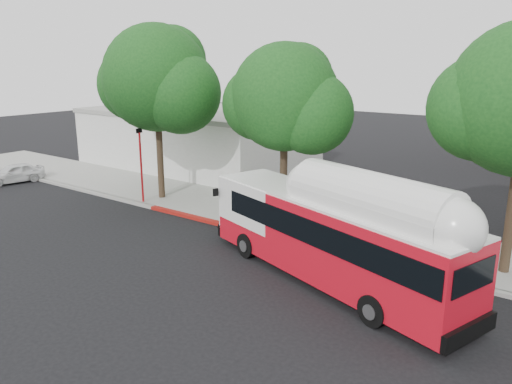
% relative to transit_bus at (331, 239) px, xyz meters
% --- Properties ---
extents(ground, '(120.00, 120.00, 0.00)m').
position_rel_transit_bus_xyz_m(ground, '(-4.04, -1.39, -1.64)').
color(ground, black).
rests_on(ground, ground).
extents(sidewalk, '(60.00, 5.00, 0.15)m').
position_rel_transit_bus_xyz_m(sidewalk, '(-4.04, 5.11, -1.56)').
color(sidewalk, gray).
rests_on(sidewalk, ground).
extents(curb_strip, '(60.00, 0.30, 0.15)m').
position_rel_transit_bus_xyz_m(curb_strip, '(-4.04, 2.51, -1.56)').
color(curb_strip, gray).
rests_on(curb_strip, ground).
extents(red_curb_segment, '(10.00, 0.32, 0.16)m').
position_rel_transit_bus_xyz_m(red_curb_segment, '(-7.04, 2.51, -1.56)').
color(red_curb_segment, maroon).
rests_on(red_curb_segment, ground).
extents(street_tree_left, '(6.67, 5.80, 9.74)m').
position_rel_transit_bus_xyz_m(street_tree_left, '(-12.57, 4.17, 4.97)').
color(street_tree_left, '#2D2116').
rests_on(street_tree_left, ground).
extents(street_tree_mid, '(5.75, 5.00, 8.62)m').
position_rel_transit_bus_xyz_m(street_tree_mid, '(-4.63, 4.67, 4.27)').
color(street_tree_mid, '#2D2116').
rests_on(street_tree_mid, ground).
extents(low_commercial_bldg, '(16.20, 10.20, 4.25)m').
position_rel_transit_bus_xyz_m(low_commercial_bldg, '(-18.04, 12.61, 0.51)').
color(low_commercial_bldg, silver).
rests_on(low_commercial_bldg, ground).
extents(transit_bus, '(11.91, 5.69, 3.51)m').
position_rel_transit_bus_xyz_m(transit_bus, '(0.00, 0.00, 0.00)').
color(transit_bus, red).
rests_on(transit_bus, ground).
extents(parked_car, '(3.93, 2.22, 1.26)m').
position_rel_transit_bus_xyz_m(parked_car, '(-23.85, 1.23, -1.01)').
color(parked_car, silver).
rests_on(parked_car, ground).
extents(signal_pole, '(0.12, 0.40, 4.23)m').
position_rel_transit_bus_xyz_m(signal_pole, '(-13.15, 2.80, 0.53)').
color(signal_pole, '#B11218').
rests_on(signal_pole, ground).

